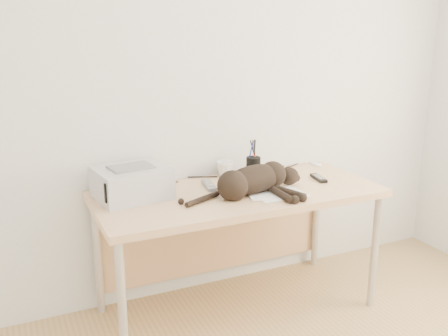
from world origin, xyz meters
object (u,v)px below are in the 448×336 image
printer (132,182)px  cat (252,182)px  mug (225,169)px  mouse (316,163)px  desk (232,208)px  pen_cup (253,166)px

printer → cat: 0.65m
mug → mouse: (0.67, 0.00, -0.03)m
printer → desk: bearing=-5.0°
mug → pen_cup: 0.18m
printer → mouse: size_ratio=4.12×
pen_cup → mouse: size_ratio=2.27×
cat → mug: size_ratio=7.13×
cat → mug: (0.00, 0.36, -0.02)m
mug → mouse: 0.67m
pen_cup → printer: bearing=-173.6°
printer → mouse: printer is taller
printer → cat: size_ratio=0.54×
mug → pen_cup: (0.17, -0.06, 0.01)m
desk → mug: 0.27m
printer → pen_cup: (0.78, 0.09, -0.02)m
desk → cat: cat is taller
pen_cup → desk: bearing=-146.8°
printer → pen_cup: bearing=6.4°
mug → printer: bearing=-166.8°
printer → mug: 0.63m
cat → mouse: bearing=17.4°
mouse → mug: bearing=177.8°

